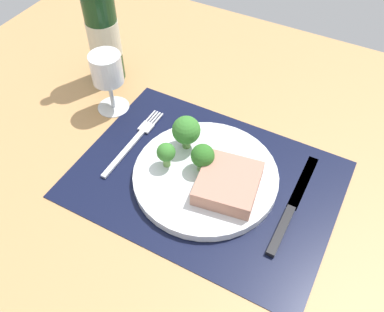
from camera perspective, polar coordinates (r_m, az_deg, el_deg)
ground_plane at (r=75.04cm, az=1.83°, el=-3.98°), size 140.00×110.00×3.00cm
placemat at (r=73.74cm, az=1.86°, el=-3.20°), size 45.83×33.38×0.30cm
plate at (r=73.00cm, az=1.88°, el=-2.74°), size 25.61×25.61×1.60cm
steak at (r=69.37cm, az=5.01°, el=-3.74°), size 11.46×12.04×2.92cm
broccoli_near_steak at (r=73.54cm, az=-0.80°, el=3.54°), size 5.15×5.15×6.80cm
broccoli_near_fork at (r=70.55cm, az=1.48°, el=-0.05°), size 4.13×4.13×5.49cm
broccoli_back_left at (r=71.28cm, az=-3.60°, el=0.42°), size 3.33×3.33×5.02cm
fork at (r=79.99cm, az=-8.03°, el=2.02°), size 2.40×19.20×0.50cm
knife at (r=71.18cm, az=13.41°, el=-7.26°), size 1.80×23.00×0.80cm
wine_bottle at (r=90.33cm, az=-12.20°, el=16.46°), size 6.68×6.68×31.24cm
wine_glass at (r=82.97cm, az=-11.63°, el=11.22°), size 6.58×6.58×12.87cm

